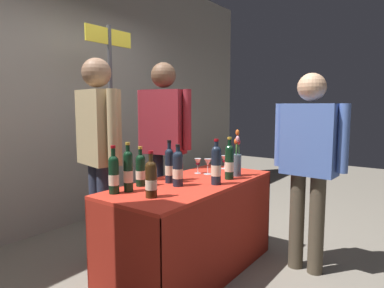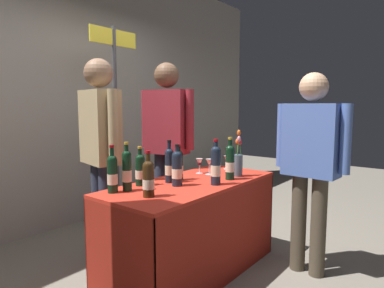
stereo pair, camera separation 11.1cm
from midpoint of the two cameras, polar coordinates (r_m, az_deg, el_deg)
The scene contains 20 objects.
ground_plane at distance 2.94m, azimuth 1.16°, elevation -20.71°, with size 12.00×12.00×0.00m, color gray.
back_partition at distance 4.00m, azimuth -20.46°, elevation 9.26°, with size 7.41×0.12×3.13m, color #9E998E.
tasting_table at distance 2.74m, azimuth 1.19°, elevation -11.20°, with size 1.52×0.66×0.75m.
featured_wine_bottle at distance 2.24m, azimuth -5.92°, elevation -5.72°, with size 0.08×0.08×0.31m.
display_bottle_0 at distance 2.76m, azimuth 7.56°, elevation -2.94°, with size 0.07×0.07×0.34m.
display_bottle_1 at distance 2.53m, azimuth -1.26°, elevation -4.03°, with size 0.08×0.08×0.31m.
display_bottle_2 at distance 2.57m, azimuth 5.25°, elevation -3.49°, with size 0.08×0.08×0.35m.
display_bottle_3 at distance 2.56m, azimuth -7.47°, elevation -4.22°, with size 0.07×0.07×0.30m.
display_bottle_4 at distance 2.38m, azimuth -11.94°, elevation -4.80°, with size 0.07×0.07×0.33m.
display_bottle_5 at distance 2.64m, azimuth -2.64°, elevation -3.49°, with size 0.07×0.07×0.33m.
display_bottle_6 at distance 2.41m, azimuth -9.58°, elevation -4.32°, with size 0.07×0.07×0.35m.
display_bottle_7 at distance 2.73m, azimuth -1.04°, elevation -3.51°, with size 0.07×0.07×0.29m.
wine_glass_near_vendor at distance 2.96m, azimuth 4.00°, elevation -3.25°, with size 0.07×0.07×0.14m.
wine_glass_mid at distance 3.22m, azimuth 6.94°, elevation -2.68°, with size 0.07×0.07×0.13m.
wine_glass_near_taster at distance 2.99m, azimuth 2.32°, elevation -3.15°, with size 0.06×0.06×0.13m.
flower_vase at distance 2.90m, azimuth 8.82°, elevation -2.91°, with size 0.08×0.08×0.40m.
vendor_presenter at distance 2.91m, azimuth -14.06°, elevation 0.29°, with size 0.29×0.55×1.72m.
vendor_assistant at distance 3.33m, azimuth -3.25°, elevation 1.59°, with size 0.29×0.56×1.75m.
taster_foreground_right at distance 2.83m, azimuth 20.45°, elevation -1.88°, with size 0.23×0.58×1.59m.
booth_signpost at distance 3.59m, azimuth -11.87°, elevation 5.95°, with size 0.57×0.04×2.14m.
Camera 2 is at (-2.05, -1.62, 1.34)m, focal length 31.73 mm.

